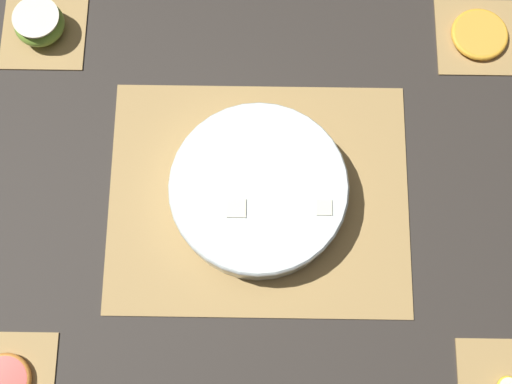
{
  "coord_description": "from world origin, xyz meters",
  "views": [
    {
      "loc": [
        -0.0,
        0.29,
        1.04
      ],
      "look_at": [
        0.0,
        0.0,
        0.03
      ],
      "focal_mm": 50.0,
      "sensor_mm": 36.0,
      "label": 1
    }
  ],
  "objects_px": {
    "apple_half": "(37,23)",
    "orange_slice_whole": "(477,34)",
    "grapefruit_slice": "(1,380)",
    "fruit_salad_bowl": "(257,190)"
  },
  "relations": [
    {
      "from": "apple_half",
      "to": "orange_slice_whole",
      "type": "height_order",
      "value": "apple_half"
    },
    {
      "from": "orange_slice_whole",
      "to": "grapefruit_slice",
      "type": "bearing_deg",
      "value": 37.9
    },
    {
      "from": "fruit_salad_bowl",
      "to": "orange_slice_whole",
      "type": "bearing_deg",
      "value": -142.07
    },
    {
      "from": "apple_half",
      "to": "grapefruit_slice",
      "type": "xyz_separation_m",
      "value": [
        0.0,
        0.55,
        -0.02
      ]
    },
    {
      "from": "fruit_salad_bowl",
      "to": "apple_half",
      "type": "distance_m",
      "value": 0.45
    },
    {
      "from": "orange_slice_whole",
      "to": "grapefruit_slice",
      "type": "xyz_separation_m",
      "value": [
        0.71,
        0.55,
        0.0
      ]
    },
    {
      "from": "apple_half",
      "to": "orange_slice_whole",
      "type": "distance_m",
      "value": 0.71
    },
    {
      "from": "apple_half",
      "to": "grapefruit_slice",
      "type": "height_order",
      "value": "apple_half"
    },
    {
      "from": "apple_half",
      "to": "orange_slice_whole",
      "type": "xyz_separation_m",
      "value": [
        -0.71,
        0.0,
        -0.02
      ]
    },
    {
      "from": "apple_half",
      "to": "orange_slice_whole",
      "type": "relative_size",
      "value": 0.87
    }
  ]
}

